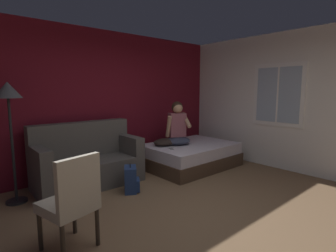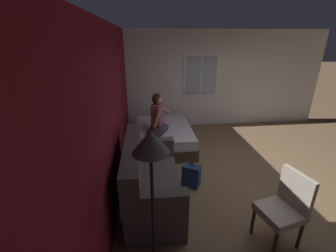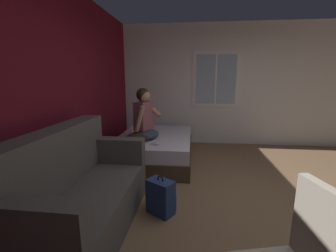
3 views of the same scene
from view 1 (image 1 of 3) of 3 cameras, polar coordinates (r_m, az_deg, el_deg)
name	(u,v)px [view 1 (image 1 of 3)]	position (r m, az deg, el deg)	size (l,w,h in m)	color
ground_plane	(193,219)	(3.47, 5.39, -19.46)	(40.00, 40.00, 0.00)	brown
wall_back_accent	(96,102)	(5.20, -15.47, 4.99)	(10.69, 0.16, 2.70)	maroon
wall_side_with_window	(300,102)	(5.59, 26.80, 4.63)	(0.19, 6.40, 2.70)	silver
bed	(190,155)	(5.49, 4.85, -6.37)	(1.84, 1.34, 0.48)	#4C3828
couch	(87,161)	(4.65, -17.17, -7.38)	(1.71, 0.84, 1.04)	#514C47
side_chair	(72,199)	(2.82, -20.23, -14.77)	(0.55, 0.55, 0.98)	#382D23
person_seated	(177,127)	(5.31, 2.04, -0.25)	(0.64, 0.59, 0.88)	#383D51
backpack	(131,180)	(4.22, -8.04, -11.51)	(0.34, 0.35, 0.46)	navy
throw_pillow	(165,142)	(5.25, -0.69, -3.51)	(0.48, 0.36, 0.14)	#2D231E
cell_phone	(171,149)	(4.96, 0.75, -4.96)	(0.07, 0.14, 0.01)	#B7B7BC
floor_lamp	(9,102)	(4.16, -31.39, 4.51)	(0.36, 0.36, 1.70)	black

